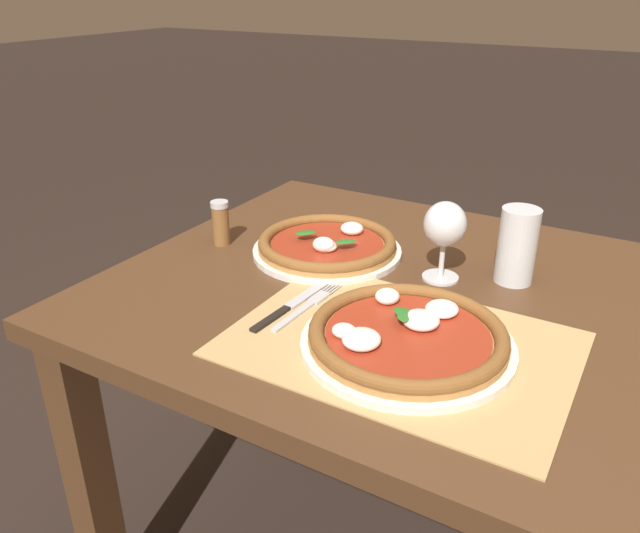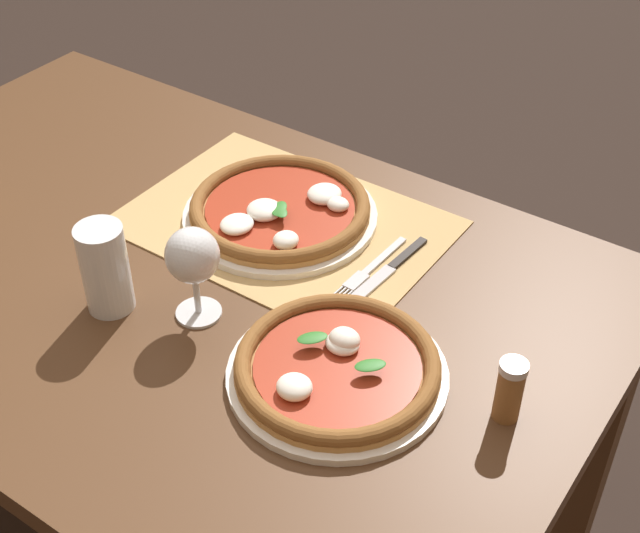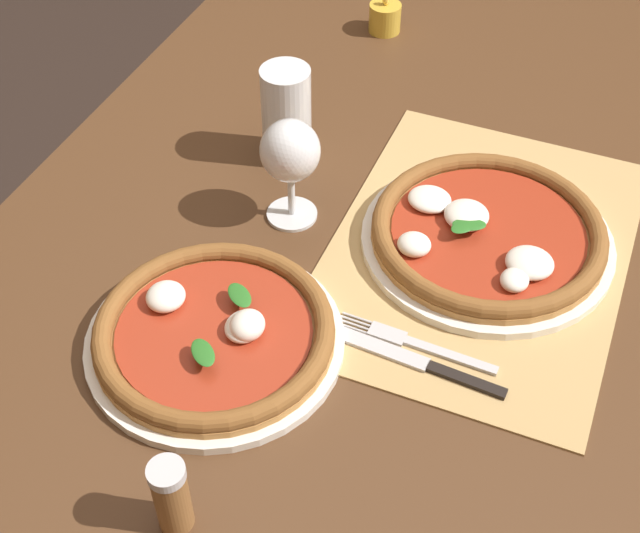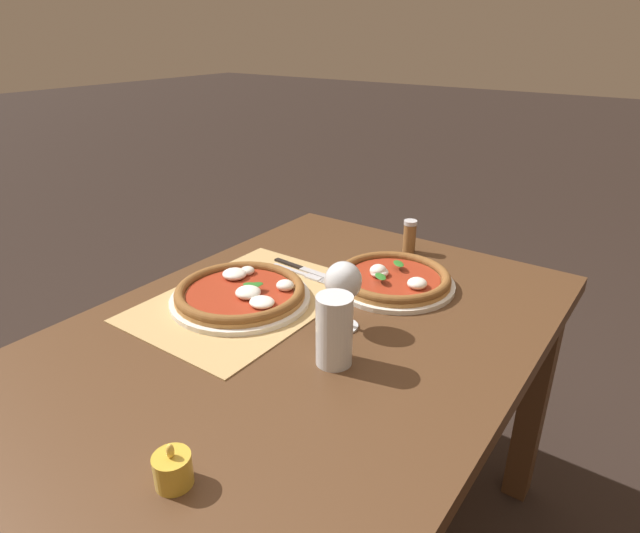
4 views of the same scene
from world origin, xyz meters
TOP-DOWN VIEW (x-y plane):
  - ground_plane at (0.00, 0.00)m, footprint 24.00×24.00m
  - dining_table at (0.00, 0.00)m, footprint 1.42×0.91m
  - paper_placemat at (-0.09, -0.19)m, footprint 0.53×0.38m
  - pizza_near at (-0.08, -0.19)m, footprint 0.33×0.33m
  - pizza_far at (-0.37, 0.06)m, footprint 0.31×0.31m
  - wine_glass at (-0.12, 0.07)m, footprint 0.08×0.08m
  - pint_glass at (0.00, 0.13)m, footprint 0.07×0.07m
  - fork at (-0.28, -0.16)m, footprint 0.02×0.20m
  - knife at (-0.31, -0.17)m, footprint 0.03×0.22m
  - pepper_shaker at (-0.59, -0.01)m, footprint 0.04×0.04m

SIDE VIEW (x-z plane):
  - ground_plane at x=0.00m, z-range 0.00..0.00m
  - dining_table at x=0.00m, z-range 0.27..1.01m
  - paper_placemat at x=-0.09m, z-range 0.74..0.74m
  - fork at x=-0.28m, z-range 0.74..0.75m
  - knife at x=-0.31m, z-range 0.74..0.75m
  - pizza_far at x=-0.37m, z-range 0.73..0.79m
  - pizza_near at x=-0.08m, z-range 0.74..0.79m
  - pepper_shaker at x=-0.59m, z-range 0.74..0.84m
  - pint_glass at x=0.00m, z-range 0.74..0.88m
  - wine_glass at x=-0.12m, z-range 0.77..0.92m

